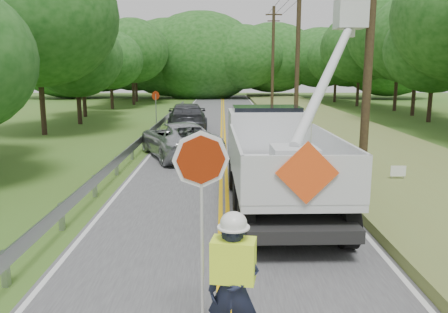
{
  "coord_description": "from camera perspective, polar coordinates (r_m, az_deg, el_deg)",
  "views": [
    {
      "loc": [
        -0.05,
        -6.84,
        4.01
      ],
      "look_at": [
        0.0,
        6.0,
        1.5
      ],
      "focal_mm": 36.12,
      "sensor_mm": 36.0,
      "label": 1
    }
  ],
  "objects": [
    {
      "name": "road",
      "position": [
        21.22,
        -0.08,
        0.2
      ],
      "size": [
        7.2,
        96.0,
        0.03
      ],
      "color": "#444447",
      "rests_on": "ground"
    },
    {
      "name": "guardrail",
      "position": [
        22.37,
        -10.45,
        1.99
      ],
      "size": [
        0.18,
        48.0,
        0.77
      ],
      "color": "gray",
      "rests_on": "ground"
    },
    {
      "name": "utility_poles",
      "position": [
        24.41,
        12.07,
        13.79
      ],
      "size": [
        1.6,
        43.3,
        10.0
      ],
      "color": "black",
      "rests_on": "ground"
    },
    {
      "name": "tall_grass_verge",
      "position": [
        22.36,
        18.43,
        0.56
      ],
      "size": [
        7.0,
        96.0,
        0.3
      ],
      "primitive_type": "cube",
      "color": "olive",
      "rests_on": "ground"
    },
    {
      "name": "treeline_left",
      "position": [
        37.38,
        -17.16,
        13.25
      ],
      "size": [
        9.87,
        55.03,
        11.41
      ],
      "color": "#332319",
      "rests_on": "ground"
    },
    {
      "name": "treeline_right",
      "position": [
        37.17,
        25.72,
        13.7
      ],
      "size": [
        11.33,
        54.88,
        11.85
      ],
      "color": "#332319",
      "rests_on": "ground"
    },
    {
      "name": "treeline_horizon",
      "position": [
        63.04,
        -1.8,
        12.42
      ],
      "size": [
        57.28,
        13.79,
        12.37
      ],
      "color": "#154412",
      "rests_on": "ground"
    },
    {
      "name": "flagger",
      "position": [
        6.44,
        1.07,
        -15.3
      ],
      "size": [
        1.21,
        0.58,
        3.19
      ],
      "color": "#191E33",
      "rests_on": "road"
    },
    {
      "name": "bucket_truck",
      "position": [
        14.07,
        6.99,
        1.49
      ],
      "size": [
        4.62,
        7.89,
        7.5
      ],
      "color": "black",
      "rests_on": "road"
    },
    {
      "name": "suv_silver",
      "position": [
        20.82,
        -5.71,
        2.2
      ],
      "size": [
        4.57,
        6.33,
        1.6
      ],
      "primitive_type": "imported",
      "rotation": [
        0.0,
        0.0,
        3.51
      ],
      "color": "#ACAEB3",
      "rests_on": "road"
    },
    {
      "name": "suv_darkgrey",
      "position": [
        29.77,
        -4.69,
        5.05
      ],
      "size": [
        2.99,
        6.3,
        1.77
      ],
      "primitive_type": "imported",
      "rotation": [
        0.0,
        0.0,
        3.22
      ],
      "color": "#383A3F",
      "rests_on": "road"
    },
    {
      "name": "stop_sign_permanent",
      "position": [
        28.03,
        -8.62,
        6.4
      ],
      "size": [
        0.44,
        0.4,
        2.67
      ],
      "color": "gray",
      "rests_on": "ground"
    },
    {
      "name": "yard_sign",
      "position": [
        16.5,
        21.17,
        -1.83
      ],
      "size": [
        0.52,
        0.04,
        0.75
      ],
      "color": "white",
      "rests_on": "ground"
    }
  ]
}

